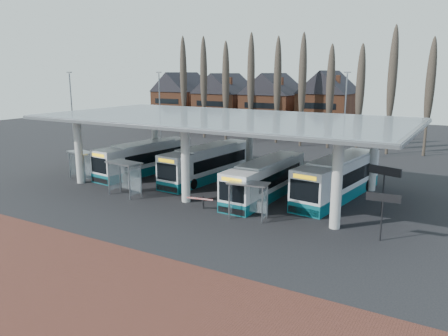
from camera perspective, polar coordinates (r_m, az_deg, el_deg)
The scene contains 18 objects.
ground at distance 33.19m, azimuth -7.46°, elevation -5.43°, with size 140.00×140.00×0.00m, color black.
brick_strip at distance 25.47m, azimuth -24.57°, elevation -12.12°, with size 70.00×10.00×0.03m, color #532921.
station_canopy at distance 38.48m, azimuth -0.37°, elevation 5.80°, with size 32.00×16.00×6.34m.
poplar_row at distance 61.08m, azimuth 11.93°, elevation 10.88°, with size 45.10×1.10×14.50m.
townhouse_row at distance 77.49m, azimuth 3.28°, elevation 9.29°, with size 36.80×10.30×12.25m.
lamp_post_a at distance 60.23m, azimuth -8.38°, elevation 7.72°, with size 0.80×0.16×10.17m.
lamp_post_b at distance 52.85m, azimuth 15.51°, elevation 6.77°, with size 0.80×0.16×10.17m.
lamp_post_d at distance 60.06m, azimuth -19.25°, elevation 7.15°, with size 0.80×0.16×10.17m.
bus_0 at distance 45.27m, azimuth -10.24°, elevation 1.23°, with size 3.66×11.62×3.17m.
bus_1 at distance 41.94m, azimuth -2.08°, elevation 0.60°, with size 3.38×11.89×3.26m.
bus_2 at distance 36.09m, azimuth 5.47°, elevation -1.52°, with size 2.53×11.17×3.10m.
bus_3 at distance 36.98m, azimuth 14.72°, elevation -1.33°, with size 4.02×12.34×3.37m.
shelter_0 at distance 43.88m, azimuth -17.93°, elevation 1.12°, with size 3.14×1.96×2.72m.
shelter_1 at distance 37.24m, azimuth -12.72°, elevation -0.37°, with size 3.23×1.90×2.85m.
shelter_2 at distance 30.65m, azimuth 3.28°, elevation -3.14°, with size 2.99×1.78×2.62m.
info_sign_0 at distance 28.01m, azimuth 20.07°, elevation -4.10°, with size 2.01×0.27×3.00m.
info_sign_1 at distance 32.91m, azimuth 20.23°, elevation -0.82°, with size 2.34×0.85×3.59m.
barrier at distance 32.69m, azimuth -3.07°, elevation -4.13°, with size 2.08×0.76×1.05m.
Camera 1 is at (19.54, -24.86, 10.10)m, focal length 35.00 mm.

